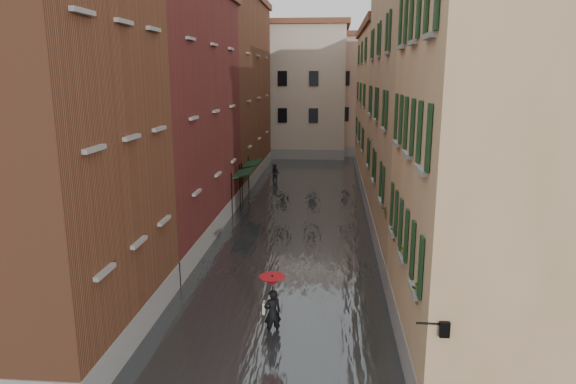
% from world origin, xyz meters
% --- Properties ---
extents(ground, '(120.00, 120.00, 0.00)m').
position_xyz_m(ground, '(0.00, 0.00, 0.00)').
color(ground, '#5D5D60').
rests_on(ground, ground).
extents(floodwater, '(10.00, 60.00, 0.20)m').
position_xyz_m(floodwater, '(0.00, 13.00, 0.10)').
color(floodwater, '#404547').
rests_on(floodwater, ground).
extents(building_left_near, '(6.00, 8.00, 13.00)m').
position_xyz_m(building_left_near, '(-7.00, -2.00, 6.50)').
color(building_left_near, brown).
rests_on(building_left_near, ground).
extents(building_left_mid, '(6.00, 14.00, 12.50)m').
position_xyz_m(building_left_mid, '(-7.00, 9.00, 6.25)').
color(building_left_mid, '#56201B').
rests_on(building_left_mid, ground).
extents(building_left_far, '(6.00, 16.00, 14.00)m').
position_xyz_m(building_left_far, '(-7.00, 24.00, 7.00)').
color(building_left_far, brown).
rests_on(building_left_far, ground).
extents(building_right_near, '(6.00, 8.00, 11.50)m').
position_xyz_m(building_right_near, '(7.00, -2.00, 5.75)').
color(building_right_near, '#A48155').
rests_on(building_right_near, ground).
extents(building_right_mid, '(6.00, 14.00, 13.00)m').
position_xyz_m(building_right_mid, '(7.00, 9.00, 6.50)').
color(building_right_mid, tan).
rests_on(building_right_mid, ground).
extents(building_right_far, '(6.00, 16.00, 11.50)m').
position_xyz_m(building_right_far, '(7.00, 24.00, 5.75)').
color(building_right_far, '#A48155').
rests_on(building_right_far, ground).
extents(building_end_cream, '(12.00, 9.00, 13.00)m').
position_xyz_m(building_end_cream, '(-3.00, 38.00, 6.50)').
color(building_end_cream, '#B5A690').
rests_on(building_end_cream, ground).
extents(building_end_pink, '(10.00, 9.00, 12.00)m').
position_xyz_m(building_end_pink, '(6.00, 40.00, 6.00)').
color(building_end_pink, tan).
rests_on(building_end_pink, ground).
extents(awning_near, '(1.09, 2.75, 2.80)m').
position_xyz_m(awning_near, '(-3.49, 13.82, 2.46)').
color(awning_near, black).
rests_on(awning_near, ground).
extents(awning_far, '(1.09, 2.72, 2.80)m').
position_xyz_m(awning_far, '(-3.49, 17.26, 2.46)').
color(awning_far, black).
rests_on(awning_far, ground).
extents(wall_lantern, '(0.71, 0.22, 0.35)m').
position_xyz_m(wall_lantern, '(4.33, -6.00, 3.01)').
color(wall_lantern, black).
rests_on(wall_lantern, ground).
extents(window_planters, '(0.59, 8.38, 0.84)m').
position_xyz_m(window_planters, '(4.12, -0.84, 3.51)').
color(window_planters, brown).
rests_on(window_planters, ground).
extents(pedestrian_main, '(0.88, 0.88, 2.06)m').
position_xyz_m(pedestrian_main, '(0.03, -1.13, 1.22)').
color(pedestrian_main, black).
rests_on(pedestrian_main, ground).
extents(pedestrian_far, '(0.85, 0.74, 1.50)m').
position_xyz_m(pedestrian_far, '(-2.58, 23.08, 0.75)').
color(pedestrian_far, black).
rests_on(pedestrian_far, ground).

